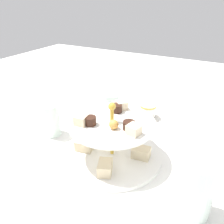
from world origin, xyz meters
The scene contains 7 objects.
ground_plane centered at (0.00, 0.00, 0.00)m, with size 2.40×2.40×0.00m, color white.
tiered_serving_stand centered at (0.00, 0.00, 0.05)m, with size 0.28×0.28×0.17m.
water_glass_tall_right centered at (-0.24, 0.09, 0.07)m, with size 0.07×0.07×0.13m, color silver.
water_glass_short_left centered at (0.13, -0.22, 0.04)m, with size 0.06×0.06×0.08m, color silver.
teacup_with_saucer centered at (-0.01, -0.27, 0.02)m, with size 0.09×0.09×0.05m.
butter_knife_right centered at (-0.22, -0.21, 0.00)m, with size 0.17×0.01×0.00m, color silver.
water_glass_mid_back centered at (0.23, -0.01, 0.05)m, with size 0.06×0.06×0.10m, color silver.
Camera 1 is at (-0.26, 0.47, 0.41)m, focal length 37.74 mm.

